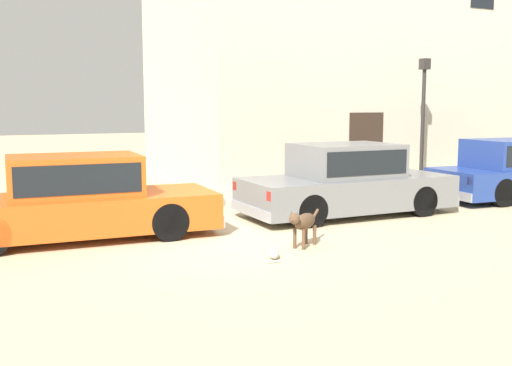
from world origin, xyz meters
The scene contains 7 objects.
ground_plane centered at (0.00, 0.00, 0.00)m, with size 80.00×80.00×0.00m, color #CCB78E.
parked_sedan_nearest centered at (-2.21, 1.01, 0.71)m, with size 4.90×1.93×1.45m.
parked_sedan_second centered at (3.25, 0.92, 0.74)m, with size 4.61×1.84×1.50m.
apartment_block centered at (7.73, 7.22, 4.18)m, with size 12.34×6.66×8.36m.
stray_dog_spotted centered at (0.99, -1.20, 0.41)m, with size 0.88×0.61×0.64m.
stray_cat centered at (0.23, -1.60, 0.07)m, with size 0.38×0.51×0.16m.
street_lamp centered at (7.00, 2.95, 2.27)m, with size 0.22×0.22×3.50m.
Camera 1 is at (-3.82, -9.45, 2.29)m, focal length 41.99 mm.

